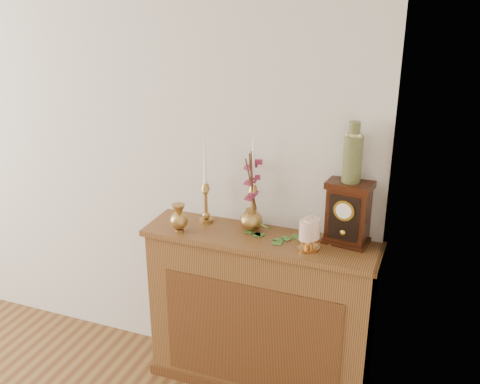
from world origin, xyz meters
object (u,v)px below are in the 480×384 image
at_px(bud_vase, 179,218).
at_px(mantel_clock, 348,213).
at_px(ginger_jar, 252,193).
at_px(ceramic_vase, 353,155).
at_px(candlestick_left, 206,196).
at_px(candlestick_center, 253,199).

height_order(bud_vase, mantel_clock, mantel_clock).
distance_m(ginger_jar, ceramic_vase, 0.56).
bearing_deg(candlestick_left, ceramic_vase, 1.94).
bearing_deg(bud_vase, mantel_clock, 12.68).
xyz_separation_m(candlestick_left, candlestick_center, (0.26, 0.02, 0.01)).
height_order(mantel_clock, ceramic_vase, ceramic_vase).
height_order(candlestick_center, ceramic_vase, ceramic_vase).
distance_m(candlestick_left, bud_vase, 0.20).
height_order(candlestick_center, ginger_jar, candlestick_center).
bearing_deg(ginger_jar, bud_vase, -151.83).
bearing_deg(mantel_clock, bud_vase, -159.73).
bearing_deg(bud_vase, ginger_jar, 28.17).
relative_size(candlestick_center, mantel_clock, 1.52).
bearing_deg(ceramic_vase, bud_vase, -167.13).
xyz_separation_m(candlestick_center, ceramic_vase, (0.50, 0.01, 0.30)).
xyz_separation_m(candlestick_left, ceramic_vase, (0.76, 0.03, 0.31)).
distance_m(bud_vase, mantel_clock, 0.87).
bearing_deg(bud_vase, ceramic_vase, 12.87).
bearing_deg(candlestick_center, bud_vase, -151.35).
relative_size(candlestick_center, ceramic_vase, 1.67).
height_order(candlestick_center, bud_vase, candlestick_center).
relative_size(candlestick_left, candlestick_center, 0.93).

